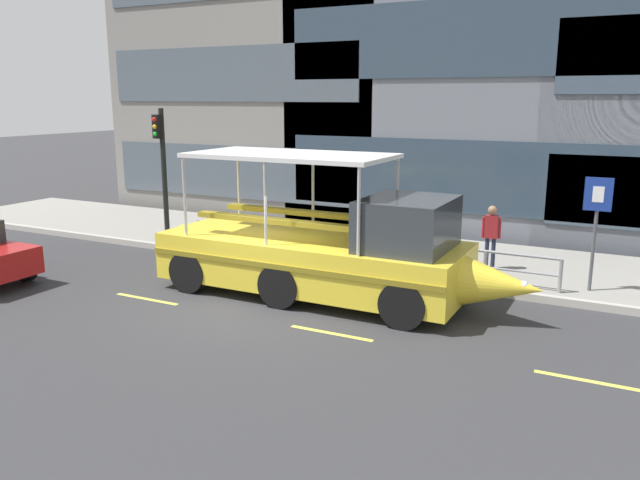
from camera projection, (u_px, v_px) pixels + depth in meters
name	position (u px, v px, depth m)	size (l,w,h in m)	color
ground_plane	(253.00, 304.00, 14.41)	(120.00, 120.00, 0.00)	#333335
sidewalk	(354.00, 249.00, 19.25)	(32.00, 4.80, 0.18)	gray
curb_edge	(316.00, 268.00, 17.09)	(32.00, 0.18, 0.18)	#B2ADA3
lane_centreline	(232.00, 315.00, 13.67)	(25.80, 0.12, 0.01)	#DBD64C
curb_guardrail	(355.00, 246.00, 16.81)	(10.47, 0.09, 0.83)	gray
traffic_light_pole	(162.00, 161.00, 19.60)	(0.24, 0.46, 4.10)	black
parking_sign	(596.00, 215.00, 14.38)	(0.60, 0.12, 2.66)	#4C4F54
duck_tour_boat	(331.00, 253.00, 14.61)	(9.05, 2.63, 3.34)	yellow
pedestrian_near_bow	(491.00, 231.00, 16.40)	(0.49, 0.23, 1.70)	#1E2338
pedestrian_mid_left	(357.00, 226.00, 17.56)	(0.34, 0.32, 1.51)	#1E2338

